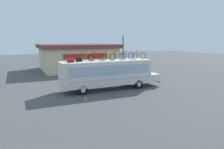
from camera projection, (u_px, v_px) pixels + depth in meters
ground_plane at (106, 89)px, 22.16m from camera, size 120.00×120.00×0.00m
bus at (108, 73)px, 21.95m from camera, size 10.83×2.66×3.03m
luggage_bag_1 at (71, 60)px, 19.90m from camera, size 0.58×0.43×0.36m
luggage_bag_2 at (79, 59)px, 20.74m from camera, size 0.54×0.35×0.44m
rooftop_bicycle_1 at (86, 57)px, 20.97m from camera, size 1.68×0.44×0.90m
rooftop_bicycle_2 at (96, 57)px, 21.38m from camera, size 1.67×0.44×0.91m
rooftop_bicycle_3 at (108, 57)px, 21.66m from camera, size 1.66×0.44×0.92m
rooftop_bicycle_4 at (117, 56)px, 22.47m from camera, size 1.73×0.44×0.93m
rooftop_bicycle_5 at (127, 56)px, 22.79m from camera, size 1.68×0.44×0.94m
rooftop_bicycle_6 at (139, 56)px, 22.90m from camera, size 1.74×0.44×0.96m
roadside_building at (77, 56)px, 36.79m from camera, size 12.63×10.78×4.38m
traffic_cone at (86, 98)px, 17.97m from camera, size 0.34×0.34×0.47m
street_lamp at (123, 52)px, 27.04m from camera, size 0.34×0.34×5.85m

